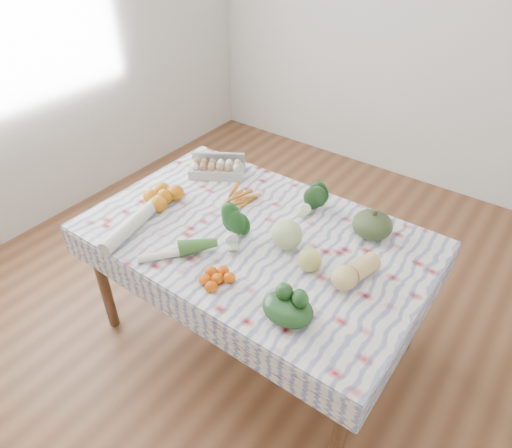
{
  "coord_description": "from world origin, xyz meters",
  "views": [
    {
      "loc": [
        1.04,
        -1.41,
        2.15
      ],
      "look_at": [
        0.0,
        0.0,
        0.82
      ],
      "focal_mm": 32.0,
      "sensor_mm": 36.0,
      "label": 1
    }
  ],
  "objects_px": {
    "egg_carton": "(217,170)",
    "cabbage": "(287,235)",
    "dining_table": "(256,246)",
    "butternut_squash": "(355,270)",
    "kabocha_squash": "(372,224)",
    "grapefruit": "(310,260)"
  },
  "relations": [
    {
      "from": "grapefruit",
      "to": "dining_table",
      "type": "bearing_deg",
      "value": 169.05
    },
    {
      "from": "cabbage",
      "to": "butternut_squash",
      "type": "distance_m",
      "value": 0.36
    },
    {
      "from": "egg_carton",
      "to": "cabbage",
      "type": "xyz_separation_m",
      "value": [
        0.68,
        -0.29,
        0.03
      ]
    },
    {
      "from": "cabbage",
      "to": "butternut_squash",
      "type": "xyz_separation_m",
      "value": [
        0.36,
        -0.01,
        -0.02
      ]
    },
    {
      "from": "dining_table",
      "to": "egg_carton",
      "type": "distance_m",
      "value": 0.6
    },
    {
      "from": "kabocha_squash",
      "to": "butternut_squash",
      "type": "height_order",
      "value": "kabocha_squash"
    },
    {
      "from": "kabocha_squash",
      "to": "cabbage",
      "type": "bearing_deg",
      "value": -131.35
    },
    {
      "from": "kabocha_squash",
      "to": "egg_carton",
      "type": "bearing_deg",
      "value": -178.5
    },
    {
      "from": "egg_carton",
      "to": "grapefruit",
      "type": "height_order",
      "value": "grapefruit"
    },
    {
      "from": "butternut_squash",
      "to": "dining_table",
      "type": "bearing_deg",
      "value": -166.75
    },
    {
      "from": "dining_table",
      "to": "butternut_squash",
      "type": "height_order",
      "value": "butternut_squash"
    },
    {
      "from": "egg_carton",
      "to": "kabocha_squash",
      "type": "relative_size",
      "value": 1.63
    },
    {
      "from": "grapefruit",
      "to": "cabbage",
      "type": "bearing_deg",
      "value": 156.98
    },
    {
      "from": "kabocha_squash",
      "to": "grapefruit",
      "type": "height_order",
      "value": "kabocha_squash"
    },
    {
      "from": "kabocha_squash",
      "to": "grapefruit",
      "type": "bearing_deg",
      "value": -106.67
    },
    {
      "from": "dining_table",
      "to": "grapefruit",
      "type": "xyz_separation_m",
      "value": [
        0.34,
        -0.07,
        0.14
      ]
    },
    {
      "from": "cabbage",
      "to": "butternut_squash",
      "type": "relative_size",
      "value": 0.59
    },
    {
      "from": "egg_carton",
      "to": "cabbage",
      "type": "bearing_deg",
      "value": -55.92
    },
    {
      "from": "egg_carton",
      "to": "butternut_squash",
      "type": "xyz_separation_m",
      "value": [
        1.04,
        -0.31,
        0.01
      ]
    },
    {
      "from": "butternut_squash",
      "to": "grapefruit",
      "type": "xyz_separation_m",
      "value": [
        -0.19,
        -0.06,
        -0.0
      ]
    },
    {
      "from": "dining_table",
      "to": "butternut_squash",
      "type": "bearing_deg",
      "value": -1.08
    },
    {
      "from": "dining_table",
      "to": "cabbage",
      "type": "relative_size",
      "value": 11.06
    }
  ]
}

